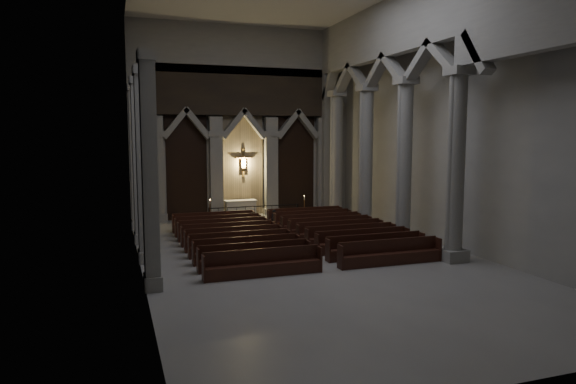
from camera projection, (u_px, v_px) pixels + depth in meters
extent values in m
plane|color=gray|center=(309.00, 257.00, 22.18)|extent=(24.00, 24.00, 0.00)
cube|color=#A09D95|center=(242.00, 124.00, 32.81)|extent=(14.00, 0.10, 12.00)
cube|color=#A09D95|center=(528.00, 98.00, 10.23)|extent=(14.00, 0.10, 12.00)
cube|color=#A09D95|center=(137.00, 116.00, 19.27)|extent=(0.10, 24.00, 12.00)
cube|color=#A09D95|center=(451.00, 119.00, 23.77)|extent=(0.10, 24.00, 12.00)
cube|color=gray|center=(157.00, 170.00, 30.91)|extent=(0.80, 0.50, 6.40)
cube|color=gray|center=(158.00, 218.00, 31.24)|extent=(1.05, 0.70, 0.50)
cube|color=gray|center=(156.00, 134.00, 30.67)|extent=(1.00, 0.65, 0.35)
cube|color=gray|center=(216.00, 168.00, 32.07)|extent=(0.80, 0.50, 6.40)
cube|color=gray|center=(217.00, 215.00, 32.39)|extent=(1.05, 0.70, 0.50)
cube|color=gray|center=(216.00, 134.00, 31.83)|extent=(1.00, 0.65, 0.35)
cube|color=gray|center=(271.00, 167.00, 33.22)|extent=(0.80, 0.50, 6.40)
cube|color=gray|center=(271.00, 212.00, 33.55)|extent=(1.05, 0.70, 0.50)
cube|color=gray|center=(271.00, 134.00, 32.99)|extent=(1.00, 0.65, 0.35)
cube|color=gray|center=(323.00, 166.00, 34.38)|extent=(0.80, 0.50, 6.40)
cube|color=gray|center=(322.00, 210.00, 34.71)|extent=(1.05, 0.70, 0.50)
cube|color=gray|center=(323.00, 134.00, 34.14)|extent=(1.00, 0.65, 0.35)
cube|color=black|center=(186.00, 164.00, 31.79)|extent=(2.60, 0.15, 7.00)
cube|color=#9B8564|center=(243.00, 163.00, 32.94)|extent=(2.60, 0.15, 7.00)
cube|color=black|center=(296.00, 162.00, 34.10)|extent=(2.60, 0.15, 7.00)
cube|color=black|center=(243.00, 91.00, 32.11)|extent=(12.00, 0.50, 3.00)
cube|color=gray|center=(143.00, 148.00, 30.51)|extent=(1.60, 0.50, 9.00)
cube|color=gray|center=(334.00, 147.00, 34.49)|extent=(1.60, 0.50, 9.00)
cube|color=gray|center=(243.00, 50.00, 31.84)|extent=(14.00, 0.50, 3.00)
plane|color=#FAE170|center=(243.00, 163.00, 32.91)|extent=(1.50, 0.00, 1.50)
cube|color=brown|center=(243.00, 163.00, 32.83)|extent=(0.13, 0.08, 1.80)
cube|color=brown|center=(243.00, 157.00, 32.79)|extent=(1.10, 0.08, 0.13)
cube|color=tan|center=(244.00, 164.00, 32.78)|extent=(0.26, 0.10, 0.60)
sphere|color=tan|center=(243.00, 157.00, 32.73)|extent=(0.17, 0.17, 0.17)
cylinder|color=tan|center=(239.00, 158.00, 32.65)|extent=(0.45, 0.08, 0.08)
cylinder|color=tan|center=(247.00, 158.00, 32.82)|extent=(0.45, 0.08, 0.08)
cube|color=gray|center=(336.00, 214.00, 32.86)|extent=(1.00, 1.00, 0.50)
cylinder|color=gray|center=(336.00, 155.00, 32.44)|extent=(0.70, 0.70, 7.50)
cube|color=gray|center=(337.00, 94.00, 32.02)|extent=(0.95, 0.95, 0.35)
cube|color=gray|center=(365.00, 224.00, 29.10)|extent=(1.00, 1.00, 0.50)
cylinder|color=gray|center=(366.00, 158.00, 28.68)|extent=(0.70, 0.70, 7.50)
cube|color=gray|center=(367.00, 88.00, 28.26)|extent=(0.95, 0.95, 0.35)
cube|color=gray|center=(402.00, 237.00, 25.33)|extent=(1.00, 1.00, 0.50)
cylinder|color=gray|center=(404.00, 161.00, 24.92)|extent=(0.70, 0.70, 7.50)
cube|color=gray|center=(406.00, 81.00, 24.49)|extent=(0.95, 0.95, 0.35)
cube|color=gray|center=(453.00, 255.00, 21.57)|extent=(1.00, 1.00, 0.50)
cylinder|color=gray|center=(456.00, 166.00, 21.16)|extent=(0.70, 0.70, 7.50)
cube|color=gray|center=(459.00, 71.00, 20.73)|extent=(0.95, 0.95, 0.35)
cube|color=gray|center=(426.00, 15.00, 22.78)|extent=(0.55, 24.00, 2.80)
cube|color=gray|center=(325.00, 145.00, 34.16)|extent=(0.55, 1.20, 9.20)
cube|color=gray|center=(137.00, 224.00, 28.92)|extent=(0.60, 1.00, 0.50)
cube|color=gray|center=(135.00, 158.00, 28.51)|extent=(0.50, 0.80, 7.50)
cube|color=gray|center=(132.00, 88.00, 28.08)|extent=(0.60, 1.00, 0.35)
cube|color=gray|center=(141.00, 238.00, 25.16)|extent=(0.60, 1.00, 0.50)
cube|color=gray|center=(138.00, 161.00, 24.75)|extent=(0.50, 0.80, 7.50)
cube|color=gray|center=(136.00, 80.00, 24.32)|extent=(0.60, 1.00, 0.35)
cube|color=gray|center=(146.00, 256.00, 21.40)|extent=(0.60, 1.00, 0.50)
cube|color=gray|center=(143.00, 166.00, 20.98)|extent=(0.50, 0.80, 7.50)
cube|color=gray|center=(140.00, 70.00, 20.56)|extent=(0.60, 1.00, 0.35)
cube|color=gray|center=(153.00, 282.00, 17.64)|extent=(0.60, 1.00, 0.50)
cube|color=gray|center=(150.00, 173.00, 17.22)|extent=(0.50, 0.80, 7.50)
cube|color=gray|center=(146.00, 56.00, 16.80)|extent=(0.60, 1.00, 0.35)
cube|color=gray|center=(248.00, 218.00, 32.15)|extent=(8.50, 2.60, 0.15)
cube|color=beige|center=(241.00, 208.00, 32.44)|extent=(1.87, 0.73, 0.99)
cube|color=white|center=(240.00, 200.00, 32.38)|extent=(2.03, 0.81, 0.04)
cube|color=black|center=(254.00, 206.00, 30.59)|extent=(5.44, 0.05, 0.05)
cube|color=black|center=(209.00, 217.00, 29.77)|extent=(0.09, 0.09, 1.09)
cube|color=black|center=(297.00, 212.00, 31.52)|extent=(0.09, 0.09, 1.09)
cylinder|color=black|center=(219.00, 217.00, 29.95)|extent=(0.02, 0.02, 1.00)
cylinder|color=black|center=(228.00, 216.00, 30.12)|extent=(0.02, 0.02, 1.00)
cylinder|color=black|center=(237.00, 216.00, 30.30)|extent=(0.02, 0.02, 1.00)
cylinder|color=black|center=(246.00, 215.00, 30.47)|extent=(0.02, 0.02, 1.00)
cylinder|color=black|center=(255.00, 215.00, 30.65)|extent=(0.02, 0.02, 1.00)
cylinder|color=black|center=(263.00, 215.00, 30.82)|extent=(0.02, 0.02, 1.00)
cylinder|color=black|center=(272.00, 214.00, 31.00)|extent=(0.02, 0.02, 1.00)
cylinder|color=black|center=(280.00, 214.00, 31.17)|extent=(0.02, 0.02, 1.00)
cylinder|color=black|center=(289.00, 213.00, 31.35)|extent=(0.02, 0.02, 1.00)
cylinder|color=#AA7234|center=(210.00, 226.00, 29.71)|extent=(0.27, 0.27, 0.06)
cylinder|color=#AA7234|center=(210.00, 215.00, 29.63)|extent=(0.04, 0.04, 1.28)
cylinder|color=#AA7234|center=(210.00, 204.00, 29.56)|extent=(0.13, 0.13, 0.02)
cylinder|color=#EBE1C5|center=(210.00, 202.00, 29.55)|extent=(0.05, 0.05, 0.22)
sphere|color=#FFB159|center=(210.00, 200.00, 29.54)|extent=(0.05, 0.05, 0.05)
cylinder|color=#AA7234|center=(304.00, 221.00, 31.54)|extent=(0.27, 0.27, 0.06)
cylinder|color=#AA7234|center=(304.00, 210.00, 31.46)|extent=(0.04, 0.04, 1.30)
cylinder|color=#AA7234|center=(304.00, 200.00, 31.39)|extent=(0.14, 0.14, 0.02)
cylinder|color=#EBE1C5|center=(304.00, 198.00, 31.38)|extent=(0.05, 0.05, 0.23)
sphere|color=#FFB159|center=(304.00, 196.00, 31.36)|extent=(0.05, 0.05, 0.05)
cube|color=black|center=(214.00, 226.00, 28.46)|extent=(4.51, 0.43, 0.48)
cube|color=black|center=(213.00, 216.00, 28.60)|extent=(4.51, 0.08, 0.54)
cube|color=black|center=(173.00, 224.00, 27.71)|extent=(0.06, 0.48, 0.97)
cube|color=black|center=(254.00, 220.00, 29.16)|extent=(0.06, 0.48, 0.97)
cube|color=black|center=(305.00, 221.00, 30.20)|extent=(4.51, 0.43, 0.48)
cube|color=black|center=(304.00, 212.00, 30.33)|extent=(4.51, 0.08, 0.54)
cube|color=black|center=(269.00, 219.00, 29.45)|extent=(0.06, 0.48, 0.97)
cube|color=black|center=(340.00, 215.00, 30.90)|extent=(0.06, 0.48, 0.97)
cube|color=black|center=(219.00, 230.00, 27.31)|extent=(4.51, 0.43, 0.48)
cube|color=black|center=(218.00, 220.00, 27.44)|extent=(4.51, 0.08, 0.54)
cube|color=black|center=(176.00, 228.00, 26.56)|extent=(0.06, 0.48, 0.97)
cube|color=black|center=(259.00, 223.00, 28.00)|extent=(0.06, 0.48, 0.97)
cube|color=black|center=(313.00, 224.00, 29.04)|extent=(4.51, 0.43, 0.48)
cube|color=black|center=(312.00, 215.00, 29.18)|extent=(4.51, 0.08, 0.54)
cube|color=black|center=(275.00, 222.00, 28.29)|extent=(0.06, 0.48, 0.97)
cube|color=black|center=(349.00, 218.00, 29.74)|extent=(0.06, 0.48, 0.97)
cube|color=black|center=(223.00, 234.00, 26.15)|extent=(4.51, 0.43, 0.48)
cube|color=black|center=(222.00, 224.00, 26.29)|extent=(4.51, 0.08, 0.54)
cube|color=black|center=(178.00, 232.00, 25.40)|extent=(0.06, 0.48, 0.97)
cube|color=black|center=(266.00, 227.00, 26.85)|extent=(0.06, 0.48, 0.97)
cube|color=black|center=(321.00, 228.00, 27.89)|extent=(4.51, 0.43, 0.48)
cube|color=black|center=(320.00, 218.00, 28.02)|extent=(4.51, 0.08, 0.54)
cube|color=black|center=(282.00, 226.00, 27.13)|extent=(0.06, 0.48, 0.97)
cube|color=black|center=(359.00, 221.00, 28.58)|extent=(0.06, 0.48, 0.97)
cube|color=black|center=(229.00, 239.00, 24.99)|extent=(4.51, 0.43, 0.48)
cube|color=black|center=(228.00, 228.00, 25.13)|extent=(4.51, 0.08, 0.54)
cube|color=black|center=(182.00, 237.00, 24.24)|extent=(0.06, 0.48, 0.97)
cube|color=black|center=(273.00, 231.00, 25.69)|extent=(0.06, 0.48, 0.97)
cube|color=black|center=(330.00, 232.00, 26.73)|extent=(4.51, 0.43, 0.48)
cube|color=black|center=(329.00, 222.00, 26.86)|extent=(4.51, 0.08, 0.54)
cube|color=black|center=(289.00, 230.00, 25.98)|extent=(0.06, 0.48, 0.97)
cube|color=black|center=(369.00, 225.00, 27.43)|extent=(0.06, 0.48, 0.97)
cube|color=black|center=(234.00, 244.00, 23.84)|extent=(4.51, 0.43, 0.48)
cube|color=black|center=(233.00, 232.00, 23.97)|extent=(4.51, 0.08, 0.54)
cube|color=black|center=(185.00, 242.00, 23.09)|extent=(0.06, 0.48, 0.97)
cube|color=black|center=(280.00, 236.00, 24.53)|extent=(0.06, 0.48, 0.97)
cube|color=black|center=(340.00, 236.00, 25.57)|extent=(4.51, 0.43, 0.48)
cube|color=black|center=(339.00, 226.00, 25.71)|extent=(4.51, 0.08, 0.54)
cube|color=black|center=(298.00, 234.00, 24.82)|extent=(0.06, 0.48, 0.97)
cube|color=black|center=(380.00, 229.00, 26.27)|extent=(0.06, 0.48, 0.97)
cube|color=black|center=(240.00, 249.00, 22.68)|extent=(4.51, 0.43, 0.48)
cube|color=black|center=(239.00, 237.00, 22.82)|extent=(4.51, 0.08, 0.54)
cube|color=black|center=(189.00, 248.00, 21.93)|extent=(0.06, 0.48, 0.97)
cube|color=black|center=(289.00, 241.00, 23.38)|extent=(0.06, 0.48, 0.97)
cube|color=black|center=(351.00, 241.00, 24.41)|extent=(4.51, 0.43, 0.48)
cube|color=black|center=(349.00, 230.00, 24.55)|extent=(4.51, 0.08, 0.54)
cube|color=black|center=(307.00, 239.00, 23.66)|extent=(0.06, 0.48, 0.97)
cube|color=black|center=(393.00, 233.00, 25.11)|extent=(0.06, 0.48, 0.97)
cube|color=black|center=(247.00, 255.00, 21.52)|extent=(4.51, 0.43, 0.48)
cube|color=black|center=(246.00, 243.00, 21.66)|extent=(4.51, 0.08, 0.54)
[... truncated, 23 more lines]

